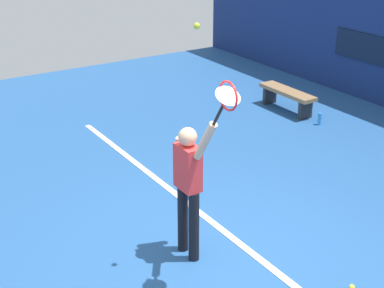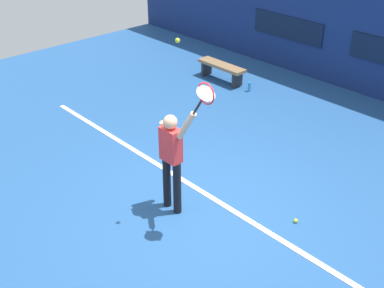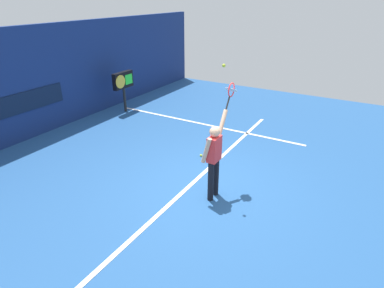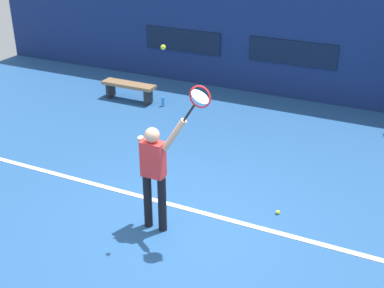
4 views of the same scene
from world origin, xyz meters
The scene contains 10 objects.
ground_plane centered at (0.00, 0.00, 0.00)m, with size 18.00×18.00×0.00m, color #23518C.
back_wall centered at (0.00, 6.22, 1.66)m, with size 18.00×0.20×3.32m, color navy.
sponsor_banner_center centered at (0.00, 6.10, 1.18)m, with size 2.20×0.03×0.60m, color #0C1933.
court_baseline centered at (0.00, 0.38, 0.01)m, with size 10.00×0.10×0.01m, color white.
court_sideline centered at (3.50, 2.00, 0.01)m, with size 0.10×7.00×0.01m, color white.
tennis_player centered at (-0.27, -0.28, 1.01)m, with size 0.79×0.31×1.93m.
tennis_racket centered at (0.45, -0.29, 2.25)m, with size 0.47×0.27×0.60m.
tennis_ball centered at (-0.05, -0.32, 2.88)m, with size 0.07×0.07×0.07m, color #CCE033.
scoreboard_clock centered at (3.21, 5.26, 1.16)m, with size 0.96×0.20×1.52m.
spare_ball centered at (1.32, 0.89, 0.03)m, with size 0.07×0.07×0.07m, color #CCE033.
Camera 3 is at (-5.74, -2.94, 4.14)m, focal length 30.20 mm.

